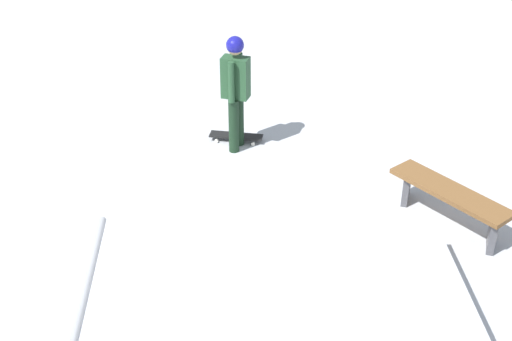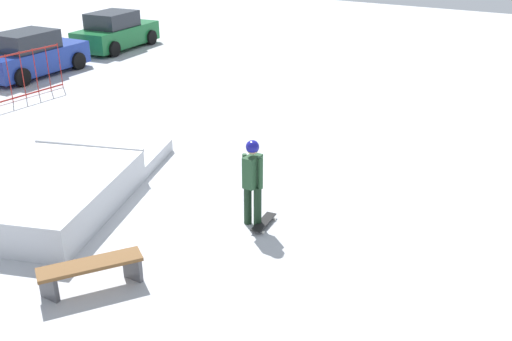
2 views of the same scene
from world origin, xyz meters
TOP-DOWN VIEW (x-y plane):
  - ground_plane at (0.00, 0.00)m, footprint 60.00×60.00m
  - skate_ramp at (-0.71, 0.42)m, footprint 5.96×4.28m
  - skater at (0.49, -3.47)m, footprint 0.38×0.44m
  - skateboard at (0.57, -3.67)m, footprint 0.82×0.34m
  - park_bench at (-2.61, -2.43)m, footprint 1.55×1.22m

SIDE VIEW (x-z plane):
  - ground_plane at x=0.00m, z-range 0.00..0.00m
  - skateboard at x=0.57m, z-range 0.03..0.12m
  - skate_ramp at x=-0.71m, z-range -0.05..0.69m
  - park_bench at x=-2.61m, z-range 0.12..0.60m
  - skater at x=0.49m, z-range 0.14..1.87m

